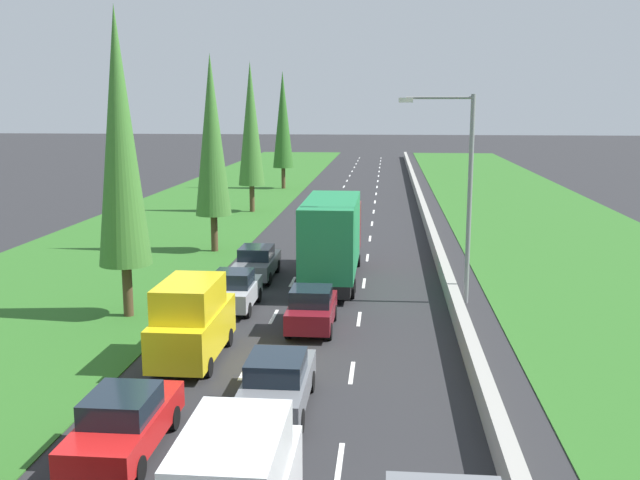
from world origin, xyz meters
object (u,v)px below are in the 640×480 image
at_px(poplar_tree_fifth, 283,120).
at_px(grey_sedan_left_lane, 257,262).
at_px(poplar_tree_second, 120,139).
at_px(poplar_tree_fourth, 251,125).
at_px(maroon_hatchback_centre_lane, 312,309).
at_px(grey_sedan_centre_lane, 277,383).
at_px(yellow_van_left_lane, 192,321).
at_px(street_light_mast, 462,184).
at_px(green_box_truck_centre_lane, 332,238).
at_px(silver_hatchback_left_lane, 235,290).
at_px(poplar_tree_third, 212,136).
at_px(red_sedan_left_lane_second, 124,423).

bearing_deg(poplar_tree_fifth, grey_sedan_left_lane, -83.79).
relative_size(poplar_tree_second, poplar_tree_fourth, 1.04).
bearing_deg(maroon_hatchback_centre_lane, grey_sedan_centre_lane, -91.55).
distance_m(yellow_van_left_lane, street_light_mast, 13.24).
height_order(maroon_hatchback_centre_lane, yellow_van_left_lane, yellow_van_left_lane).
bearing_deg(green_box_truck_centre_lane, yellow_van_left_lane, -108.56).
relative_size(silver_hatchback_left_lane, poplar_tree_second, 0.32).
bearing_deg(green_box_truck_centre_lane, poplar_tree_second, -139.61).
bearing_deg(grey_sedan_centre_lane, street_light_mast, 62.64).
bearing_deg(silver_hatchback_left_lane, grey_sedan_left_lane, 90.67).
bearing_deg(poplar_tree_third, poplar_tree_fourth, 92.64).
xyz_separation_m(silver_hatchback_left_lane, green_box_truck_centre_lane, (3.74, 5.29, 1.35)).
height_order(maroon_hatchback_centre_lane, poplar_tree_fourth, poplar_tree_fourth).
distance_m(poplar_tree_fourth, poplar_tree_fifth, 16.53).
relative_size(green_box_truck_centre_lane, poplar_tree_third, 0.82).
relative_size(poplar_tree_third, poplar_tree_fourth, 0.96).
height_order(red_sedan_left_lane_second, poplar_tree_second, poplar_tree_second).
bearing_deg(maroon_hatchback_centre_lane, poplar_tree_third, 116.65).
distance_m(maroon_hatchback_centre_lane, street_light_mast, 8.65).
height_order(yellow_van_left_lane, green_box_truck_centre_lane, green_box_truck_centre_lane).
height_order(red_sedan_left_lane_second, grey_sedan_left_lane, same).
xyz_separation_m(silver_hatchback_left_lane, street_light_mast, (9.52, 1.95, 4.40)).
distance_m(yellow_van_left_lane, silver_hatchback_left_lane, 6.29).
xyz_separation_m(poplar_tree_second, poplar_tree_fourth, (-0.35, 29.48, -0.23)).
height_order(silver_hatchback_left_lane, grey_sedan_left_lane, silver_hatchback_left_lane).
height_order(silver_hatchback_left_lane, street_light_mast, street_light_mast).
bearing_deg(red_sedan_left_lane_second, grey_sedan_centre_lane, 40.83).
relative_size(maroon_hatchback_centre_lane, green_box_truck_centre_lane, 0.41).
height_order(green_box_truck_centre_lane, poplar_tree_second, poplar_tree_second).
xyz_separation_m(poplar_tree_second, poplar_tree_fifth, (-0.17, 46.01, -0.24)).
bearing_deg(maroon_hatchback_centre_lane, poplar_tree_second, 172.00).
height_order(red_sedan_left_lane_second, street_light_mast, street_light_mast).
bearing_deg(street_light_mast, yellow_van_left_lane, -139.62).
distance_m(poplar_tree_third, poplar_tree_fourth, 16.05).
relative_size(grey_sedan_centre_lane, yellow_van_left_lane, 0.92).
height_order(maroon_hatchback_centre_lane, green_box_truck_centre_lane, green_box_truck_centre_lane).
relative_size(red_sedan_left_lane_second, poplar_tree_second, 0.36).
distance_m(grey_sedan_centre_lane, green_box_truck_centre_lane, 15.37).
xyz_separation_m(poplar_tree_fourth, street_light_mast, (14.01, -26.12, -1.77)).
bearing_deg(grey_sedan_centre_lane, red_sedan_left_lane_second, -139.17).
bearing_deg(yellow_van_left_lane, silver_hatchback_left_lane, 88.75).
bearing_deg(poplar_tree_second, red_sedan_left_lane_second, -70.50).
relative_size(silver_hatchback_left_lane, poplar_tree_third, 0.34).
relative_size(grey_sedan_centre_lane, silver_hatchback_left_lane, 1.15).
distance_m(yellow_van_left_lane, poplar_tree_fifth, 51.33).
bearing_deg(grey_sedan_centre_lane, yellow_van_left_lane, 132.72).
bearing_deg(grey_sedan_centre_lane, poplar_tree_second, 130.98).
distance_m(grey_sedan_centre_lane, poplar_tree_fifth, 55.48).
bearing_deg(street_light_mast, red_sedan_left_lane_second, -122.75).
bearing_deg(street_light_mast, grey_sedan_centre_lane, -117.36).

